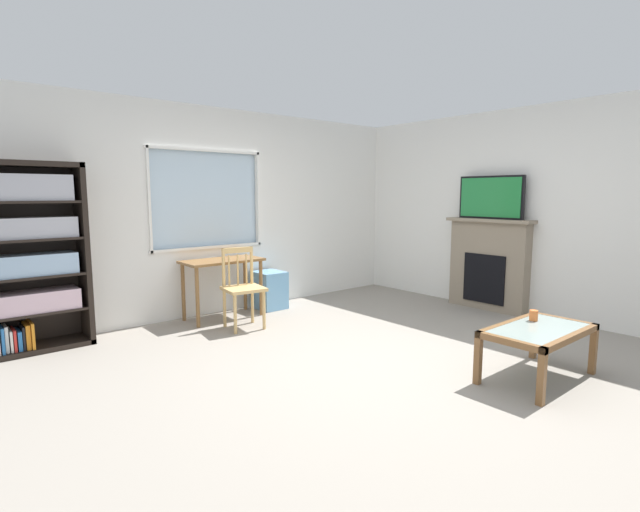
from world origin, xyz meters
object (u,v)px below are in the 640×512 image
object	(u,v)px
desk_under_window	(222,269)
coffee_table	(538,335)
fireplace	(488,264)
bookshelf	(33,253)
tv	(491,197)
wooden_chair	(242,287)
sippy_cup	(534,315)
plastic_drawer_unit	(269,290)

from	to	relation	value
desk_under_window	coffee_table	bearing A→B (deg)	-73.03
desk_under_window	fireplace	bearing A→B (deg)	-32.48
bookshelf	coffee_table	distance (m)	4.60
desk_under_window	fireplace	size ratio (longest dim) A/B	0.80
bookshelf	desk_under_window	distance (m)	1.97
desk_under_window	tv	distance (m)	3.49
fireplace	wooden_chair	bearing A→B (deg)	155.68
fireplace	sippy_cup	distance (m)	2.18
desk_under_window	plastic_drawer_unit	distance (m)	0.79
fireplace	coffee_table	distance (m)	2.41
fireplace	sippy_cup	bearing A→B (deg)	-139.83
wooden_chair	sippy_cup	size ratio (longest dim) A/B	10.00
bookshelf	plastic_drawer_unit	distance (m)	2.73
fireplace	sippy_cup	world-z (taller)	fireplace
sippy_cup	desk_under_window	bearing A→B (deg)	110.36
bookshelf	fireplace	distance (m)	5.19
plastic_drawer_unit	coffee_table	size ratio (longest dim) A/B	0.50
bookshelf	tv	world-z (taller)	bookshelf
bookshelf	sippy_cup	size ratio (longest dim) A/B	20.04
bookshelf	wooden_chair	bearing A→B (deg)	-18.08
wooden_chair	sippy_cup	distance (m)	2.98
plastic_drawer_unit	tv	xyz separation A→B (m)	(2.14, -1.87, 1.21)
plastic_drawer_unit	fireplace	bearing A→B (deg)	-40.93
wooden_chair	tv	world-z (taller)	tv
wooden_chair	bookshelf	bearing A→B (deg)	161.92
sippy_cup	fireplace	bearing A→B (deg)	40.17
desk_under_window	wooden_chair	world-z (taller)	wooden_chair
wooden_chair	plastic_drawer_unit	distance (m)	0.95
wooden_chair	plastic_drawer_unit	bearing A→B (deg)	37.40
fireplace	tv	xyz separation A→B (m)	(-0.02, -0.00, 0.86)
coffee_table	sippy_cup	xyz separation A→B (m)	(0.17, 0.13, 0.11)
fireplace	coffee_table	bearing A→B (deg)	-140.15
desk_under_window	fireplace	xyz separation A→B (m)	(2.87, -1.82, -0.01)
bookshelf	sippy_cup	xyz separation A→B (m)	(3.14, -3.34, -0.46)
desk_under_window	coffee_table	world-z (taller)	desk_under_window
wooden_chair	fireplace	xyz separation A→B (m)	(2.90, -1.31, 0.13)
plastic_drawer_unit	wooden_chair	bearing A→B (deg)	-142.60
tv	desk_under_window	bearing A→B (deg)	147.35
tv	sippy_cup	bearing A→B (deg)	-139.52
bookshelf	sippy_cup	bearing A→B (deg)	-46.78
desk_under_window	sippy_cup	bearing A→B (deg)	-69.64
plastic_drawer_unit	coffee_table	bearing A→B (deg)	-84.62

